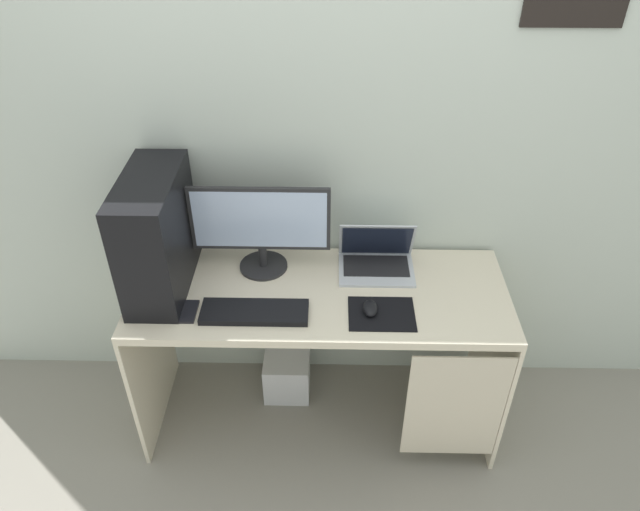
% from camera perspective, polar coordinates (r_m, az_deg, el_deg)
% --- Properties ---
extents(ground_plane, '(8.00, 8.00, 0.00)m').
position_cam_1_polar(ground_plane, '(3.01, 0.00, -14.76)').
color(ground_plane, gray).
extents(wall_back, '(4.00, 0.05, 2.60)m').
position_cam_1_polar(wall_back, '(2.46, 0.22, 11.27)').
color(wall_back, beige).
rests_on(wall_back, ground_plane).
extents(desk, '(1.55, 0.60, 0.77)m').
position_cam_1_polar(desk, '(2.55, 0.47, -6.19)').
color(desk, beige).
rests_on(desk, ground_plane).
extents(pc_tower, '(0.21, 0.50, 0.49)m').
position_cam_1_polar(pc_tower, '(2.43, -15.34, 1.97)').
color(pc_tower, black).
rests_on(pc_tower, desk).
extents(monitor, '(0.57, 0.21, 0.40)m').
position_cam_1_polar(monitor, '(2.46, -5.70, 2.77)').
color(monitor, '#232326').
rests_on(monitor, desk).
extents(laptop, '(0.32, 0.23, 0.21)m').
position_cam_1_polar(laptop, '(2.56, 5.39, -0.36)').
color(laptop, '#B7BCC6').
rests_on(laptop, desk).
extents(keyboard, '(0.42, 0.14, 0.02)m').
position_cam_1_polar(keyboard, '(2.35, -6.27, -5.38)').
color(keyboard, black).
rests_on(keyboard, desk).
extents(mousepad, '(0.26, 0.20, 0.00)m').
position_cam_1_polar(mousepad, '(2.36, 5.90, -5.56)').
color(mousepad, black).
rests_on(mousepad, desk).
extents(mouse_left, '(0.06, 0.10, 0.03)m').
position_cam_1_polar(mouse_left, '(2.35, 4.81, -5.03)').
color(mouse_left, black).
rests_on(mouse_left, mousepad).
extents(cell_phone, '(0.07, 0.13, 0.01)m').
position_cam_1_polar(cell_phone, '(2.41, -12.50, -5.25)').
color(cell_phone, black).
rests_on(cell_phone, desk).
extents(subwoofer, '(0.22, 0.22, 0.22)m').
position_cam_1_polar(subwoofer, '(3.03, -3.15, -11.20)').
color(subwoofer, silver).
rests_on(subwoofer, ground_plane).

